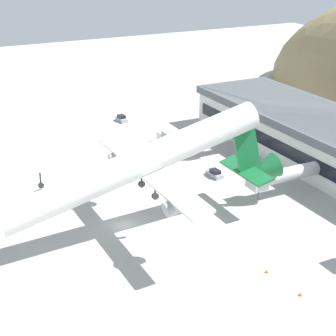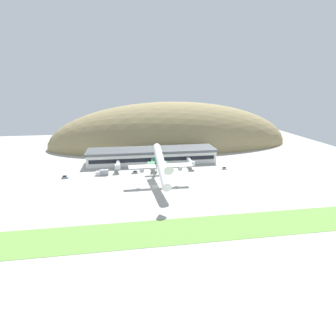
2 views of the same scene
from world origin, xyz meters
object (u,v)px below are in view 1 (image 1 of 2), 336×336
object	(u,v)px
traffic_cone_0	(267,271)
traffic_cone_1	(300,294)
cargo_airplane	(142,165)
service_car_0	(215,174)
fuel_truck	(169,139)
jetway_0	(218,137)
service_car_2	(122,119)
jetway_1	(280,176)

from	to	relation	value
traffic_cone_0	traffic_cone_1	distance (m)	6.65
cargo_airplane	service_car_0	size ratio (longest dim) A/B	13.23
fuel_truck	cargo_airplane	bearing A→B (deg)	-33.06
fuel_truck	traffic_cone_1	distance (m)	60.58
jetway_0	cargo_airplane	distance (m)	39.06
service_car_2	fuel_truck	xyz separation A→B (m)	(21.88, 2.73, 0.88)
fuel_truck	traffic_cone_0	xyz separation A→B (m)	(53.04, -11.20, -1.28)
jetway_0	jetway_1	world-z (taller)	same
jetway_0	jetway_1	xyz separation A→B (m)	(23.57, -0.98, 0.00)
service_car_0	fuel_truck	distance (m)	19.96
cargo_airplane	traffic_cone_1	distance (m)	30.51
jetway_0	service_car_2	bearing A→B (deg)	-162.18
jetway_0	service_car_2	size ratio (longest dim) A/B	3.26
cargo_airplane	traffic_cone_0	size ratio (longest dim) A/B	94.08
jetway_0	traffic_cone_1	xyz separation A→B (m)	(50.37, -17.76, -3.71)
jetway_1	cargo_airplane	bearing A→B (deg)	-87.94
cargo_airplane	traffic_cone_1	xyz separation A→B (m)	(25.78, 11.58, -11.48)
fuel_truck	traffic_cone_0	world-z (taller)	fuel_truck
jetway_1	traffic_cone_1	bearing A→B (deg)	-32.05
service_car_0	traffic_cone_1	xyz separation A→B (m)	(39.71, -10.58, -0.36)
jetway_1	service_car_2	distance (m)	55.57
jetway_0	fuel_truck	distance (m)	12.05
jetway_1	service_car_0	distance (m)	14.71
service_car_0	cargo_airplane	bearing A→B (deg)	-57.84
jetway_1	service_car_0	world-z (taller)	jetway_1
service_car_2	jetway_1	bearing A→B (deg)	9.38
jetway_0	jetway_1	size ratio (longest dim) A/B	0.88
service_car_0	service_car_2	xyz separation A→B (m)	(-41.82, -2.84, 0.04)
cargo_airplane	service_car_2	world-z (taller)	cargo_airplane
fuel_truck	traffic_cone_1	bearing A→B (deg)	-9.96
jetway_1	service_car_2	xyz separation A→B (m)	(-54.73, -9.04, -3.32)
jetway_0	fuel_truck	xyz separation A→B (m)	(-9.28, -7.29, -2.43)
service_car_2	service_car_0	bearing A→B (deg)	3.88
jetway_1	cargo_airplane	size ratio (longest dim) A/B	0.28
service_car_2	traffic_cone_0	bearing A→B (deg)	-6.45
fuel_truck	jetway_0	bearing A→B (deg)	38.14
service_car_0	traffic_cone_1	distance (m)	41.10
fuel_truck	traffic_cone_1	world-z (taller)	fuel_truck
cargo_airplane	service_car_2	xyz separation A→B (m)	(-55.75, 19.32, -11.09)
traffic_cone_0	cargo_airplane	bearing A→B (deg)	-150.49
traffic_cone_0	traffic_cone_1	bearing A→B (deg)	6.29
jetway_1	fuel_truck	distance (m)	33.54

